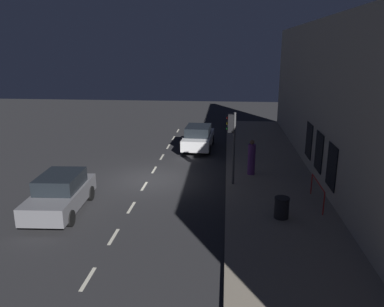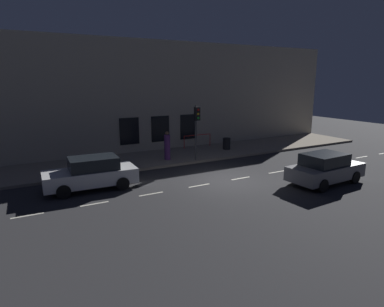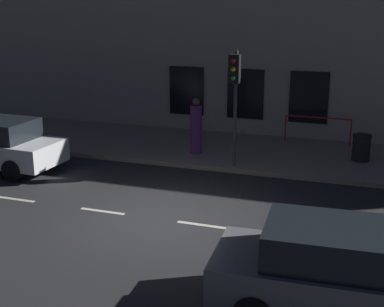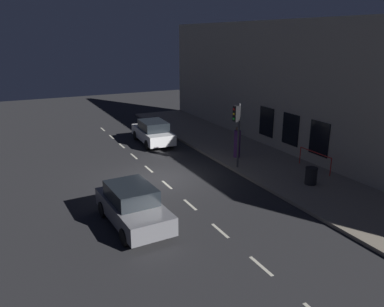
{
  "view_description": "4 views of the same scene",
  "coord_description": "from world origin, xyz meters",
  "px_view_note": "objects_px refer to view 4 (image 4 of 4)",
  "views": [
    {
      "loc": [
        3.95,
        -18.22,
        6.57
      ],
      "look_at": [
        2.37,
        -1.04,
        1.75
      ],
      "focal_mm": 35.44,
      "sensor_mm": 36.0,
      "label": 1
    },
    {
      "loc": [
        -13.67,
        9.57,
        5.19
      ],
      "look_at": [
        1.16,
        1.37,
        1.41
      ],
      "focal_mm": 30.75,
      "sensor_mm": 36.0,
      "label": 2
    },
    {
      "loc": [
        -10.75,
        -4.43,
        4.97
      ],
      "look_at": [
        2.1,
        -0.04,
        1.08
      ],
      "focal_mm": 48.95,
      "sensor_mm": 36.0,
      "label": 3
    },
    {
      "loc": [
        -6.76,
        -17.43,
        7.13
      ],
      "look_at": [
        1.56,
        -0.66,
        1.32
      ],
      "focal_mm": 35.95,
      "sensor_mm": 36.0,
      "label": 4
    }
  ],
  "objects_px": {
    "parked_car_0": "(133,206)",
    "trash_bin": "(311,176)",
    "parked_car_1": "(153,132)",
    "traffic_light": "(237,121)",
    "pedestrian_0": "(237,143)"
  },
  "relations": [
    {
      "from": "pedestrian_0",
      "to": "parked_car_0",
      "type": "bearing_deg",
      "value": 73.35
    },
    {
      "from": "traffic_light",
      "to": "pedestrian_0",
      "type": "xyz_separation_m",
      "value": [
        1.09,
        1.56,
        -1.73
      ]
    },
    {
      "from": "parked_car_0",
      "to": "pedestrian_0",
      "type": "xyz_separation_m",
      "value": [
        8.09,
        5.14,
        0.22
      ]
    },
    {
      "from": "parked_car_0",
      "to": "parked_car_1",
      "type": "bearing_deg",
      "value": -117.75
    },
    {
      "from": "parked_car_1",
      "to": "trash_bin",
      "type": "bearing_deg",
      "value": -66.84
    },
    {
      "from": "traffic_light",
      "to": "parked_car_0",
      "type": "bearing_deg",
      "value": -152.92
    },
    {
      "from": "parked_car_0",
      "to": "parked_car_1",
      "type": "distance_m",
      "value": 11.72
    },
    {
      "from": "parked_car_0",
      "to": "trash_bin",
      "type": "distance_m",
      "value": 8.96
    },
    {
      "from": "traffic_light",
      "to": "parked_car_0",
      "type": "relative_size",
      "value": 0.83
    },
    {
      "from": "parked_car_0",
      "to": "pedestrian_0",
      "type": "bearing_deg",
      "value": -150.67
    },
    {
      "from": "parked_car_1",
      "to": "pedestrian_0",
      "type": "distance_m",
      "value": 6.38
    },
    {
      "from": "traffic_light",
      "to": "trash_bin",
      "type": "height_order",
      "value": "traffic_light"
    },
    {
      "from": "traffic_light",
      "to": "trash_bin",
      "type": "relative_size",
      "value": 4.18
    },
    {
      "from": "parked_car_1",
      "to": "pedestrian_0",
      "type": "xyz_separation_m",
      "value": [
        3.2,
        -5.52,
        0.22
      ]
    },
    {
      "from": "pedestrian_0",
      "to": "trash_bin",
      "type": "bearing_deg",
      "value": 140.33
    }
  ]
}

